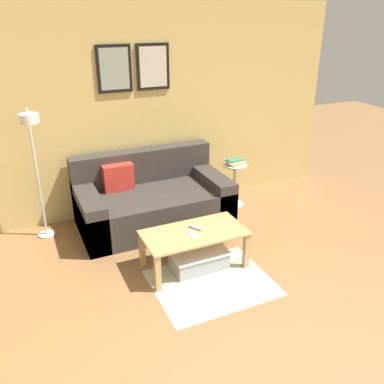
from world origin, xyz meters
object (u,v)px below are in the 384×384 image
(couch, at_px, (152,201))
(cell_phone, at_px, (192,234))
(remote_control, at_px, (196,228))
(floor_lamp, at_px, (34,152))
(book_stack, at_px, (235,162))
(coffee_table, at_px, (194,238))
(side_table, at_px, (234,181))
(storage_bin, at_px, (199,259))

(couch, bearing_deg, cell_phone, -88.68)
(couch, relative_size, remote_control, 11.95)
(floor_lamp, height_order, book_stack, floor_lamp)
(coffee_table, xyz_separation_m, floor_lamp, (-1.32, 1.11, 0.75))
(floor_lamp, height_order, remote_control, floor_lamp)
(coffee_table, distance_m, floor_lamp, 1.88)
(floor_lamp, relative_size, cell_phone, 10.79)
(floor_lamp, bearing_deg, coffee_table, -40.02)
(coffee_table, bearing_deg, remote_control, 53.04)
(cell_phone, bearing_deg, book_stack, 40.34)
(couch, bearing_deg, book_stack, 1.25)
(side_table, xyz_separation_m, remote_control, (-1.06, -1.06, 0.07))
(coffee_table, distance_m, remote_control, 0.11)
(side_table, relative_size, remote_control, 3.87)
(couch, distance_m, floor_lamp, 1.48)
(book_stack, relative_size, remote_control, 1.51)
(remote_control, bearing_deg, book_stack, 12.96)
(couch, height_order, coffee_table, couch)
(storage_bin, height_order, book_stack, book_stack)
(cell_phone, bearing_deg, remote_control, 43.02)
(coffee_table, bearing_deg, book_stack, 45.58)
(storage_bin, bearing_deg, coffee_table, 121.00)
(couch, relative_size, side_table, 3.09)
(floor_lamp, height_order, side_table, floor_lamp)
(storage_bin, distance_m, side_table, 1.60)
(book_stack, distance_m, cell_phone, 1.64)
(side_table, height_order, book_stack, book_stack)
(storage_bin, bearing_deg, book_stack, 47.56)
(floor_lamp, distance_m, side_table, 2.53)
(couch, relative_size, floor_lamp, 1.19)
(coffee_table, distance_m, storage_bin, 0.24)
(remote_control, xyz_separation_m, cell_phone, (-0.08, -0.09, -0.01))
(remote_control, height_order, cell_phone, remote_control)
(storage_bin, height_order, side_table, side_table)
(coffee_table, height_order, floor_lamp, floor_lamp)
(coffee_table, relative_size, floor_lamp, 0.68)
(couch, height_order, side_table, couch)
(remote_control, bearing_deg, side_table, 12.64)
(coffee_table, xyz_separation_m, book_stack, (1.10, 1.12, 0.29))
(cell_phone, bearing_deg, storage_bin, -13.72)
(cell_phone, bearing_deg, side_table, 40.05)
(coffee_table, xyz_separation_m, remote_control, (0.04, 0.06, 0.08))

